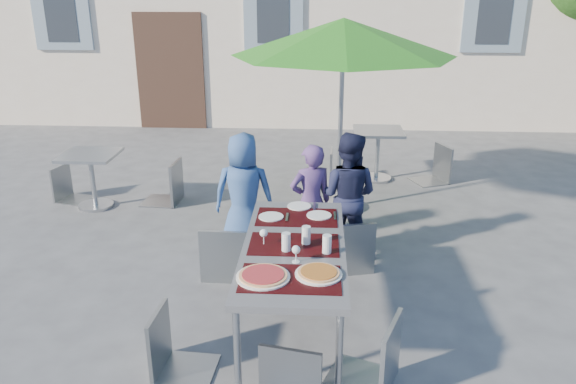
# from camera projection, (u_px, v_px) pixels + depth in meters

# --- Properties ---
(ground) EXTENTS (90.00, 90.00, 0.00)m
(ground) POSITION_uv_depth(u_px,v_px,m) (193.00, 376.00, 4.07)
(ground) COLOR #4C4C4F
(ground) RESTS_ON ground
(dining_table) EXTENTS (0.80, 1.85, 0.76)m
(dining_table) POSITION_uv_depth(u_px,v_px,m) (294.00, 251.00, 4.43)
(dining_table) COLOR #414145
(dining_table) RESTS_ON ground
(pizza_near_left) EXTENTS (0.38, 0.38, 0.03)m
(pizza_near_left) POSITION_uv_depth(u_px,v_px,m) (263.00, 276.00, 3.90)
(pizza_near_left) COLOR white
(pizza_near_left) RESTS_ON dining_table
(pizza_near_right) EXTENTS (0.33, 0.33, 0.03)m
(pizza_near_right) POSITION_uv_depth(u_px,v_px,m) (319.00, 273.00, 3.94)
(pizza_near_right) COLOR white
(pizza_near_right) RESTS_ON dining_table
(glassware) EXTENTS (0.56, 0.37, 0.15)m
(glassware) POSITION_uv_depth(u_px,v_px,m) (301.00, 241.00, 4.29)
(glassware) COLOR silver
(glassware) RESTS_ON dining_table
(place_settings) EXTENTS (0.68, 0.48, 0.01)m
(place_settings) POSITION_uv_depth(u_px,v_px,m) (297.00, 213.00, 5.01)
(place_settings) COLOR white
(place_settings) RESTS_ON dining_table
(child_0) EXTENTS (0.63, 0.41, 1.28)m
(child_0) POSITION_uv_depth(u_px,v_px,m) (244.00, 194.00, 5.80)
(child_0) COLOR #34558F
(child_0) RESTS_ON ground
(child_1) EXTENTS (0.52, 0.43, 1.21)m
(child_1) POSITION_uv_depth(u_px,v_px,m) (311.00, 202.00, 5.67)
(child_1) COLOR #533772
(child_1) RESTS_ON ground
(child_2) EXTENTS (0.72, 0.55, 1.32)m
(child_2) POSITION_uv_depth(u_px,v_px,m) (347.00, 195.00, 5.71)
(child_2) COLOR #1A1D3A
(child_2) RESTS_ON ground
(chair_0) EXTENTS (0.46, 0.46, 1.02)m
(chair_0) POSITION_uv_depth(u_px,v_px,m) (224.00, 220.00, 5.25)
(chair_0) COLOR gray
(chair_0) RESTS_ON ground
(chair_1) EXTENTS (0.49, 0.49, 0.85)m
(chair_1) POSITION_uv_depth(u_px,v_px,m) (308.00, 231.00, 5.29)
(chair_1) COLOR gray
(chair_1) RESTS_ON ground
(chair_2) EXTENTS (0.55, 0.55, 1.02)m
(chair_2) POSITION_uv_depth(u_px,v_px,m) (351.00, 214.00, 5.38)
(chair_2) COLOR gray
(chair_2) RESTS_ON ground
(chair_3) EXTENTS (0.44, 0.44, 0.93)m
(chair_3) POSITION_uv_depth(u_px,v_px,m) (169.00, 306.00, 3.95)
(chair_3) COLOR gray
(chair_3) RESTS_ON ground
(chair_4) EXTENTS (0.59, 0.59, 1.02)m
(chair_4) POSITION_uv_depth(u_px,v_px,m) (378.00, 312.00, 3.77)
(chair_4) COLOR #93999F
(chair_4) RESTS_ON ground
(chair_5) EXTENTS (0.50, 0.50, 0.95)m
(chair_5) POSITION_uv_depth(u_px,v_px,m) (286.00, 351.00, 3.45)
(chair_5) COLOR gray
(chair_5) RESTS_ON ground
(patio_umbrella) EXTENTS (2.62, 2.62, 2.32)m
(patio_umbrella) POSITION_uv_depth(u_px,v_px,m) (343.00, 39.00, 6.40)
(patio_umbrella) COLOR #B1B3B9
(patio_umbrella) RESTS_ON ground
(cafe_table_0) EXTENTS (0.66, 0.66, 0.71)m
(cafe_table_0) POSITION_uv_depth(u_px,v_px,m) (92.00, 172.00, 7.03)
(cafe_table_0) COLOR #B1B3B9
(cafe_table_0) RESTS_ON ground
(bg_chair_l_0) EXTENTS (0.46, 0.46, 0.86)m
(bg_chair_l_0) POSITION_uv_depth(u_px,v_px,m) (65.00, 163.00, 7.26)
(bg_chair_l_0) COLOR gray
(bg_chair_l_0) RESTS_ON ground
(bg_chair_r_0) EXTENTS (0.50, 0.49, 1.05)m
(bg_chair_r_0) POSITION_uv_depth(u_px,v_px,m) (167.00, 157.00, 7.13)
(bg_chair_r_0) COLOR gray
(bg_chair_r_0) RESTS_ON ground
(cafe_table_1) EXTENTS (0.69, 0.69, 0.74)m
(cafe_table_1) POSITION_uv_depth(u_px,v_px,m) (378.00, 146.00, 8.02)
(cafe_table_1) COLOR #B1B3B9
(cafe_table_1) RESTS_ON ground
(bg_chair_l_1) EXTENTS (0.44, 0.43, 0.93)m
(bg_chair_l_1) POSITION_uv_depth(u_px,v_px,m) (339.00, 147.00, 7.85)
(bg_chair_l_1) COLOR #8E9299
(bg_chair_l_1) RESTS_ON ground
(bg_chair_r_1) EXTENTS (0.57, 0.57, 0.99)m
(bg_chair_r_1) POSITION_uv_depth(u_px,v_px,m) (438.00, 142.00, 7.93)
(bg_chair_r_1) COLOR gray
(bg_chair_r_1) RESTS_ON ground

